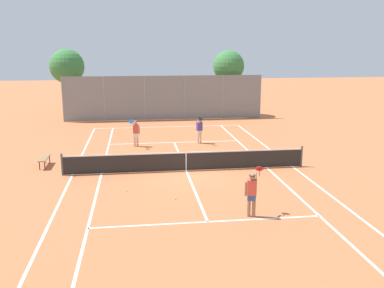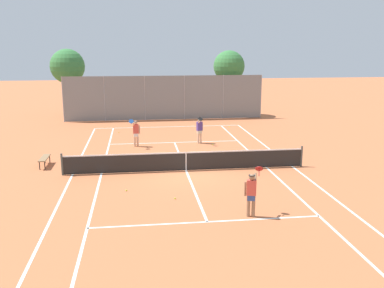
# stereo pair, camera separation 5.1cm
# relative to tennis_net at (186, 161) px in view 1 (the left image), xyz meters

# --- Properties ---
(ground_plane) EXTENTS (120.00, 120.00, 0.00)m
(ground_plane) POSITION_rel_tennis_net_xyz_m (0.00, 0.00, -0.51)
(ground_plane) COLOR #BC663D
(court_line_markings) EXTENTS (11.10, 23.90, 0.01)m
(court_line_markings) POSITION_rel_tennis_net_xyz_m (0.00, 0.00, -0.51)
(court_line_markings) COLOR silver
(court_line_markings) RESTS_ON ground
(tennis_net) EXTENTS (12.00, 0.10, 1.07)m
(tennis_net) POSITION_rel_tennis_net_xyz_m (0.00, 0.00, 0.00)
(tennis_net) COLOR #474C47
(tennis_net) RESTS_ON ground
(player_near_side) EXTENTS (0.80, 0.71, 1.77)m
(player_near_side) POSITION_rel_tennis_net_xyz_m (1.65, -6.09, 0.42)
(player_near_side) COLOR #936B4C
(player_near_side) RESTS_ON ground
(player_far_left) EXTENTS (0.66, 0.74, 1.77)m
(player_far_left) POSITION_rel_tennis_net_xyz_m (-2.44, 5.62, 0.42)
(player_far_left) COLOR #D8A884
(player_far_left) RESTS_ON ground
(player_far_right) EXTENTS (0.44, 0.89, 1.77)m
(player_far_right) POSITION_rel_tennis_net_xyz_m (1.56, 6.00, 0.42)
(player_far_right) COLOR beige
(player_far_right) RESTS_ON ground
(loose_tennis_ball_0) EXTENTS (0.07, 0.07, 0.07)m
(loose_tennis_ball_0) POSITION_rel_tennis_net_xyz_m (4.63, 11.19, -0.48)
(loose_tennis_ball_0) COLOR #D1DB33
(loose_tennis_ball_0) RESTS_ON ground
(loose_tennis_ball_1) EXTENTS (0.07, 0.07, 0.07)m
(loose_tennis_ball_1) POSITION_rel_tennis_net_xyz_m (-2.89, -2.73, -0.48)
(loose_tennis_ball_1) COLOR #D1DB33
(loose_tennis_ball_1) RESTS_ON ground
(loose_tennis_ball_2) EXTENTS (0.07, 0.07, 0.07)m
(loose_tennis_ball_2) POSITION_rel_tennis_net_xyz_m (2.31, 5.36, -0.48)
(loose_tennis_ball_2) COLOR #D1DB33
(loose_tennis_ball_2) RESTS_ON ground
(loose_tennis_ball_3) EXTENTS (0.07, 0.07, 0.07)m
(loose_tennis_ball_3) POSITION_rel_tennis_net_xyz_m (-3.67, 10.04, -0.48)
(loose_tennis_ball_3) COLOR #D1DB33
(loose_tennis_ball_3) RESTS_ON ground
(loose_tennis_ball_4) EXTENTS (0.07, 0.07, 0.07)m
(loose_tennis_ball_4) POSITION_rel_tennis_net_xyz_m (-0.91, -3.97, -0.48)
(loose_tennis_ball_4) COLOR #D1DB33
(loose_tennis_ball_4) RESTS_ON ground
(courtside_bench) EXTENTS (0.36, 1.50, 0.47)m
(courtside_bench) POSITION_rel_tennis_net_xyz_m (-7.11, 1.75, -0.10)
(courtside_bench) COLOR olive
(courtside_bench) RESTS_ON ground
(back_fence) EXTENTS (16.51, 0.08, 3.68)m
(back_fence) POSITION_rel_tennis_net_xyz_m (-0.00, 15.17, 1.33)
(back_fence) COLOR gray
(back_fence) RESTS_ON ground
(tree_behind_left) EXTENTS (3.00, 3.00, 5.81)m
(tree_behind_left) POSITION_rel_tennis_net_xyz_m (-8.27, 18.76, 3.72)
(tree_behind_left) COLOR brown
(tree_behind_left) RESTS_ON ground
(tree_behind_right) EXTENTS (2.72, 2.72, 5.68)m
(tree_behind_right) POSITION_rel_tennis_net_xyz_m (5.86, 16.98, 3.73)
(tree_behind_right) COLOR brown
(tree_behind_right) RESTS_ON ground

